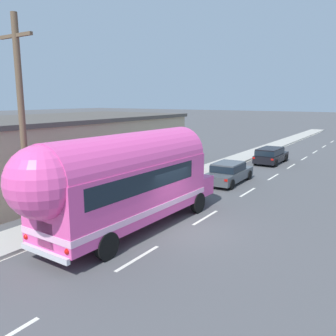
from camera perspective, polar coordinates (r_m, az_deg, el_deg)
name	(u,v)px	position (r m, az deg, el deg)	size (l,w,h in m)	color
ground_plane	(185,230)	(15.35, 2.77, -9.88)	(300.00, 300.00, 0.00)	#4C4C4F
lane_markings	(239,172)	(27.60, 11.38, -0.61)	(3.97, 80.00, 0.01)	silver
sidewalk_slab	(196,174)	(26.04, 4.54, -0.96)	(2.19, 90.00, 0.15)	#ADA89E
roadside_building	(65,149)	(24.99, -16.14, 3.02)	(9.15, 16.98, 4.34)	tan
utility_pole	(23,127)	(14.47, -22.30, 6.05)	(1.80, 0.24, 8.50)	brown
painted_bus	(123,179)	(14.43, -7.29, -1.75)	(2.79, 10.83, 4.12)	#EA4C9E
car_lead	(228,172)	(23.76, 9.68, -0.61)	(1.99, 4.68, 1.37)	#474C51
car_second	(271,155)	(31.70, 16.14, 2.09)	(1.90, 4.51, 1.37)	black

